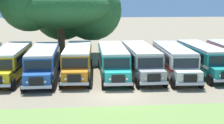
{
  "coord_description": "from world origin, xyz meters",
  "views": [
    {
      "loc": [
        -2.72,
        -24.17,
        7.44
      ],
      "look_at": [
        0.0,
        5.47,
        1.6
      ],
      "focal_mm": 51.49,
      "sensor_mm": 36.0,
      "label": 1
    }
  ],
  "objects_px": {
    "parked_bus_slot_3": "(78,59)",
    "parked_bus_slot_6": "(174,59)",
    "parked_bus_slot_7": "(202,57)",
    "broad_shade_tree": "(63,8)",
    "parked_bus_slot_2": "(44,61)",
    "parked_bus_slot_5": "(141,59)",
    "parked_bus_slot_4": "(113,60)",
    "parked_bus_slot_1": "(11,61)"
  },
  "relations": [
    {
      "from": "parked_bus_slot_2",
      "to": "parked_bus_slot_1",
      "type": "bearing_deg",
      "value": -103.47
    },
    {
      "from": "parked_bus_slot_2",
      "to": "parked_bus_slot_4",
      "type": "distance_m",
      "value": 6.71
    },
    {
      "from": "parked_bus_slot_1",
      "to": "parked_bus_slot_4",
      "type": "height_order",
      "value": "same"
    },
    {
      "from": "parked_bus_slot_5",
      "to": "broad_shade_tree",
      "type": "bearing_deg",
      "value": -144.94
    },
    {
      "from": "parked_bus_slot_1",
      "to": "parked_bus_slot_6",
      "type": "height_order",
      "value": "same"
    },
    {
      "from": "parked_bus_slot_3",
      "to": "parked_bus_slot_6",
      "type": "relative_size",
      "value": 1.0
    },
    {
      "from": "parked_bus_slot_3",
      "to": "parked_bus_slot_2",
      "type": "bearing_deg",
      "value": -74.62
    },
    {
      "from": "parked_bus_slot_4",
      "to": "parked_bus_slot_1",
      "type": "bearing_deg",
      "value": -91.59
    },
    {
      "from": "parked_bus_slot_2",
      "to": "broad_shade_tree",
      "type": "relative_size",
      "value": 0.71
    },
    {
      "from": "parked_bus_slot_2",
      "to": "parked_bus_slot_4",
      "type": "xyz_separation_m",
      "value": [
        6.71,
        0.31,
        0.0
      ]
    },
    {
      "from": "parked_bus_slot_7",
      "to": "parked_bus_slot_2",
      "type": "bearing_deg",
      "value": -88.14
    },
    {
      "from": "parked_bus_slot_2",
      "to": "parked_bus_slot_6",
      "type": "height_order",
      "value": "same"
    },
    {
      "from": "parked_bus_slot_1",
      "to": "parked_bus_slot_5",
      "type": "distance_m",
      "value": 12.67
    },
    {
      "from": "parked_bus_slot_2",
      "to": "parked_bus_slot_5",
      "type": "relative_size",
      "value": 1.0
    },
    {
      "from": "parked_bus_slot_6",
      "to": "broad_shade_tree",
      "type": "xyz_separation_m",
      "value": [
        -11.37,
        11.62,
        4.75
      ]
    },
    {
      "from": "broad_shade_tree",
      "to": "parked_bus_slot_6",
      "type": "bearing_deg",
      "value": -45.63
    },
    {
      "from": "parked_bus_slot_3",
      "to": "parked_bus_slot_5",
      "type": "distance_m",
      "value": 6.23
    },
    {
      "from": "parked_bus_slot_2",
      "to": "parked_bus_slot_5",
      "type": "bearing_deg",
      "value": 91.35
    },
    {
      "from": "parked_bus_slot_6",
      "to": "parked_bus_slot_5",
      "type": "bearing_deg",
      "value": -95.8
    },
    {
      "from": "parked_bus_slot_1",
      "to": "parked_bus_slot_4",
      "type": "bearing_deg",
      "value": 88.51
    },
    {
      "from": "parked_bus_slot_3",
      "to": "parked_bus_slot_1",
      "type": "bearing_deg",
      "value": -87.27
    },
    {
      "from": "parked_bus_slot_6",
      "to": "parked_bus_slot_1",
      "type": "bearing_deg",
      "value": -90.82
    },
    {
      "from": "parked_bus_slot_2",
      "to": "parked_bus_slot_3",
      "type": "xyz_separation_m",
      "value": [
        3.27,
        0.75,
        0.0
      ]
    },
    {
      "from": "parked_bus_slot_5",
      "to": "parked_bus_slot_6",
      "type": "relative_size",
      "value": 1.0
    },
    {
      "from": "parked_bus_slot_1",
      "to": "broad_shade_tree",
      "type": "height_order",
      "value": "broad_shade_tree"
    },
    {
      "from": "parked_bus_slot_5",
      "to": "parked_bus_slot_7",
      "type": "bearing_deg",
      "value": 92.17
    },
    {
      "from": "parked_bus_slot_1",
      "to": "parked_bus_slot_5",
      "type": "relative_size",
      "value": 1.0
    },
    {
      "from": "parked_bus_slot_7",
      "to": "broad_shade_tree",
      "type": "xyz_separation_m",
      "value": [
        -14.61,
        10.81,
        4.75
      ]
    },
    {
      "from": "parked_bus_slot_1",
      "to": "broad_shade_tree",
      "type": "relative_size",
      "value": 0.71
    },
    {
      "from": "parked_bus_slot_6",
      "to": "broad_shade_tree",
      "type": "relative_size",
      "value": 0.72
    },
    {
      "from": "parked_bus_slot_4",
      "to": "broad_shade_tree",
      "type": "bearing_deg",
      "value": -153.68
    },
    {
      "from": "parked_bus_slot_2",
      "to": "broad_shade_tree",
      "type": "xyz_separation_m",
      "value": [
        1.36,
        11.5,
        4.75
      ]
    },
    {
      "from": "parked_bus_slot_1",
      "to": "parked_bus_slot_7",
      "type": "height_order",
      "value": "same"
    },
    {
      "from": "parked_bus_slot_4",
      "to": "parked_bus_slot_6",
      "type": "xyz_separation_m",
      "value": [
        6.02,
        -0.42,
        0.0
      ]
    },
    {
      "from": "parked_bus_slot_7",
      "to": "broad_shade_tree",
      "type": "distance_m",
      "value": 18.79
    },
    {
      "from": "parked_bus_slot_2",
      "to": "parked_bus_slot_6",
      "type": "distance_m",
      "value": 12.73
    },
    {
      "from": "parked_bus_slot_3",
      "to": "parked_bus_slot_4",
      "type": "xyz_separation_m",
      "value": [
        3.43,
        -0.45,
        0.0
      ]
    },
    {
      "from": "parked_bus_slot_3",
      "to": "parked_bus_slot_5",
      "type": "xyz_separation_m",
      "value": [
        6.22,
        -0.41,
        0.0
      ]
    },
    {
      "from": "parked_bus_slot_1",
      "to": "parked_bus_slot_4",
      "type": "relative_size",
      "value": 1.0
    },
    {
      "from": "parked_bus_slot_3",
      "to": "parked_bus_slot_7",
      "type": "xyz_separation_m",
      "value": [
        12.7,
        -0.05,
        0.0
      ]
    },
    {
      "from": "parked_bus_slot_3",
      "to": "parked_bus_slot_7",
      "type": "height_order",
      "value": "same"
    },
    {
      "from": "parked_bus_slot_3",
      "to": "parked_bus_slot_4",
      "type": "distance_m",
      "value": 3.46
    }
  ]
}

